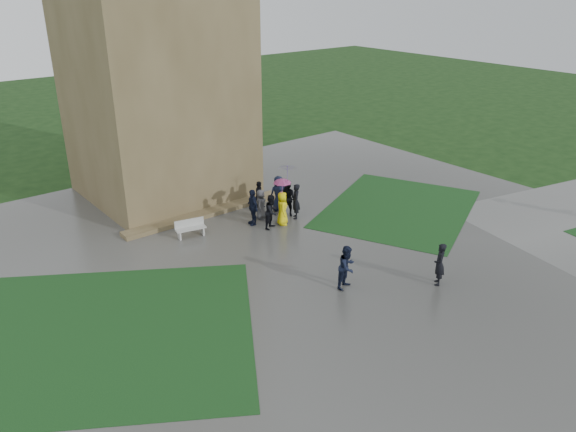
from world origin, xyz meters
TOP-DOWN VIEW (x-y plane):
  - ground at (0.00, 0.00)m, footprint 120.00×120.00m
  - plaza at (0.00, 2.00)m, footprint 34.00×34.00m
  - lawn_inset_left at (-8.50, 4.00)m, footprint 14.10×13.46m
  - lawn_inset_right at (8.50, 5.00)m, footprint 11.12×10.15m
  - tower at (0.00, 15.00)m, footprint 8.00×8.00m
  - tower_plinth at (0.00, 10.60)m, footprint 9.00×0.80m
  - bench at (-1.85, 8.88)m, footprint 1.49×0.73m
  - visitor_cluster at (2.58, 8.09)m, footprint 3.04×3.11m
  - pedestrian_mid at (0.62, 0.85)m, footprint 0.98×0.72m
  - pedestrian_near at (3.66, -1.26)m, footprint 0.76×0.75m

SIDE VIEW (x-z plane):
  - ground at x=0.00m, z-range 0.00..0.00m
  - plaza at x=0.00m, z-range 0.00..0.02m
  - lawn_inset_left at x=-8.50m, z-range 0.02..0.03m
  - lawn_inset_right at x=8.50m, z-range 0.02..0.03m
  - tower_plinth at x=0.00m, z-range 0.02..0.24m
  - bench at x=-1.85m, z-range 0.03..0.86m
  - pedestrian_near at x=3.66m, z-range 0.02..1.79m
  - pedestrian_mid at x=0.62m, z-range 0.02..1.82m
  - visitor_cluster at x=2.58m, z-range -0.20..2.52m
  - tower at x=0.00m, z-range 0.00..18.00m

